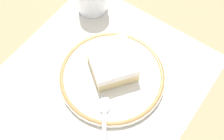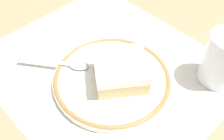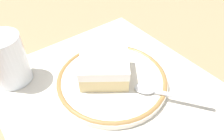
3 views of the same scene
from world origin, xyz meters
The scene contains 6 objects.
ground_plane centered at (0.00, 0.00, 0.00)m, with size 2.40×2.40×0.00m, color #9E7551.
placemat centered at (0.00, 0.00, 0.00)m, with size 0.41×0.36×0.00m, color beige.
plate centered at (-0.03, 0.02, 0.01)m, with size 0.20×0.20×0.01m.
cake_slice centered at (-0.04, 0.01, 0.03)m, with size 0.11×0.12×0.04m.
spoon centered at (0.05, 0.06, 0.02)m, with size 0.11×0.09×0.01m.
cup centered at (-0.15, -0.12, 0.04)m, with size 0.07×0.07×0.09m.
Camera 3 is at (0.19, -0.15, 0.29)m, focal length 34.54 mm.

